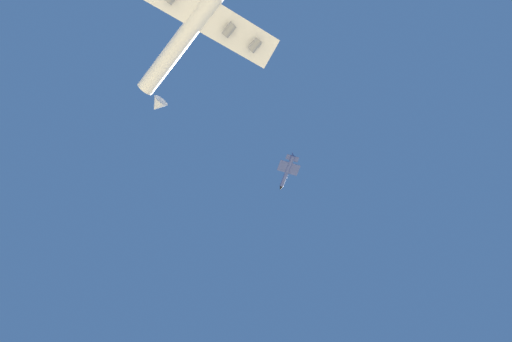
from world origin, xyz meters
TOP-DOWN VIEW (x-y plane):
  - carrier_jet at (-30.13, 76.39)m, footprint 77.87×60.14m
  - chase_jet_lead at (-8.42, 16.87)m, footprint 15.09×9.06m

SIDE VIEW (x-z plane):
  - chase_jet_lead at x=-8.42m, z-range 126.06..130.06m
  - carrier_jet at x=-30.13m, z-range 131.55..153.72m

